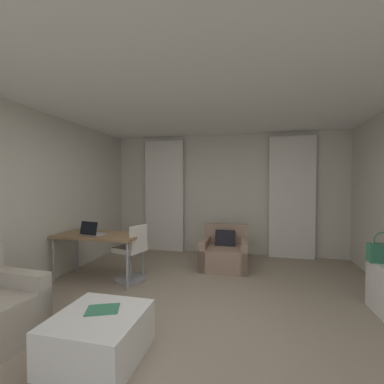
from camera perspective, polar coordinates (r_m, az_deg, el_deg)
ground_plane at (r=3.09m, az=1.12°, el=-27.58°), size 12.00×12.00×0.00m
wall_window at (r=5.70m, az=7.38°, el=-0.46°), size 5.12×0.06×2.60m
wall_left at (r=4.06m, az=-36.44°, el=-1.62°), size 0.06×6.12×2.60m
ceiling at (r=2.92m, az=1.15°, el=24.22°), size 5.12×6.12×0.06m
curtain_left_panel at (r=5.87m, az=-6.23°, el=-0.88°), size 0.90×0.06×2.50m
curtain_right_panel at (r=5.61m, az=21.37°, el=-1.10°), size 0.90×0.06×2.50m
armchair at (r=4.84m, az=7.33°, el=-13.36°), size 0.84×0.81×0.75m
desk at (r=4.37m, az=-19.94°, el=-9.57°), size 1.34×0.65×0.73m
desk_chair at (r=4.22m, az=-13.23°, el=-13.73°), size 0.49×0.49×0.88m
laptop at (r=4.29m, az=-21.35°, el=-8.33°), size 0.36×0.30×0.22m
coffee_table at (r=2.67m, az=-20.04°, el=-27.95°), size 0.74×0.75×0.39m
magazine_open at (r=2.64m, az=-19.30°, el=-23.51°), size 0.33×0.29×0.01m
handbag_primary at (r=3.87m, az=36.77°, el=-10.77°), size 0.30×0.14×0.37m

